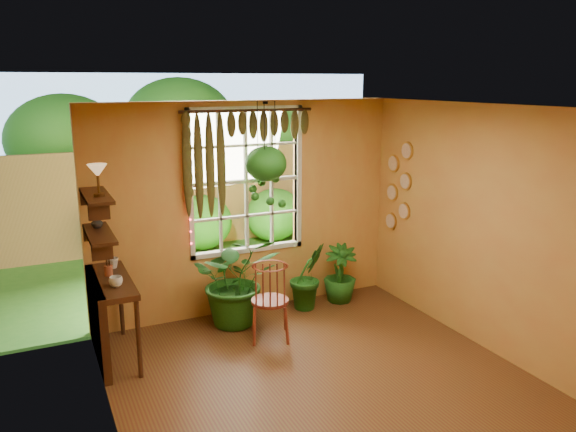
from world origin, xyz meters
The scene contains 23 objects.
floor centered at (0.00, 0.00, 0.00)m, with size 4.50×4.50×0.00m, color #563918.
ceiling centered at (0.00, 0.00, 2.70)m, with size 4.50×4.50×0.00m, color silver.
wall_back centered at (0.00, 2.25, 1.35)m, with size 4.00×4.00×0.00m, color gold.
wall_left centered at (-2.00, 0.00, 1.35)m, with size 4.50×4.50×0.00m, color gold.
wall_right centered at (2.00, 0.00, 1.35)m, with size 4.50×4.50×0.00m, color gold.
window centered at (0.00, 2.28, 1.70)m, with size 1.52×0.10×1.86m.
valance_vine centered at (-0.08, 2.16, 2.28)m, with size 1.70×0.12×1.10m.
string_lights centered at (-0.76, 2.19, 1.75)m, with size 0.03×0.03×1.54m, color #FF2633, non-canonical shape.
wall_plates centered at (1.98, 1.79, 1.55)m, with size 0.04×0.32×1.10m, color #F9EDCC, non-canonical shape.
counter_ledge centered at (-1.91, 1.60, 0.55)m, with size 0.40×1.20×0.90m.
shelf_lower centered at (-1.88, 1.60, 1.40)m, with size 0.25×0.90×0.04m, color #3C1D10.
shelf_upper centered at (-1.88, 1.60, 1.80)m, with size 0.25×0.90×0.04m, color #3C1D10.
backyard centered at (0.24, 6.87, 1.28)m, with size 14.00×10.00×12.00m.
windsor_chair centered at (-0.11, 1.29, 0.34)m, with size 0.57×0.58×1.17m.
potted_plant_left centered at (-0.30, 1.87, 0.58)m, with size 1.04×0.90×1.15m, color #124612.
potted_plant_mid centered at (0.71, 1.93, 0.44)m, with size 0.49×0.39×0.89m, color #124612.
potted_plant_right centered at (1.21, 1.96, 0.39)m, with size 0.44×0.44×0.78m, color #124612.
hanging_basket centered at (0.13, 1.93, 1.92)m, with size 0.50×0.50×1.30m.
cup_a centered at (-1.78, 1.34, 0.95)m, with size 0.13×0.13×0.11m, color silver.
cup_b centered at (-1.72, 1.95, 0.96)m, with size 0.12×0.12×0.11m, color beige.
brush_jar centered at (-1.80, 1.72, 1.03)m, with size 0.09×0.09×0.33m.
shelf_vase centered at (-1.87, 1.79, 1.48)m, with size 0.12×0.12×0.12m, color #B2AD99.
tiffany_lamp centered at (-1.86, 1.46, 2.05)m, with size 0.19×0.19×0.32m.
Camera 1 is at (-2.47, -4.25, 2.93)m, focal length 35.00 mm.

